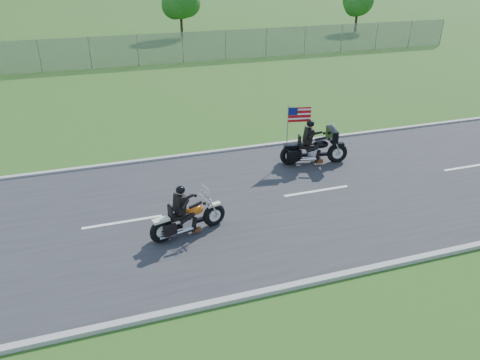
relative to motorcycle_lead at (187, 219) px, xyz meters
name	(u,v)px	position (x,y,z in m)	size (l,w,h in m)	color
ground	(193,212)	(0.38, 1.12, -0.48)	(420.00, 420.00, 0.00)	#2D5219
road	(193,212)	(0.38, 1.12, -0.46)	(120.00, 8.00, 0.04)	#28282B
curb_north	(167,158)	(0.38, 5.17, -0.43)	(120.00, 0.18, 0.12)	#9E9B93
curb_south	(234,299)	(0.38, -2.93, -0.43)	(120.00, 0.18, 0.12)	#9E9B93
fence	(40,56)	(-4.62, 21.12, 0.52)	(60.00, 0.03, 2.00)	gray
tree_fence_near	(181,1)	(6.42, 31.15, 2.50)	(3.52, 3.28, 4.75)	#382316
tree_fence_far	(358,2)	(22.42, 29.15, 2.16)	(3.08, 2.87, 4.20)	#382316
motorcycle_lead	(187,219)	(0.00, 0.00, 0.00)	(2.19, 0.90, 1.50)	black
motorcycle_follow	(314,149)	(5.25, 3.13, 0.09)	(2.44, 1.00, 2.05)	black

